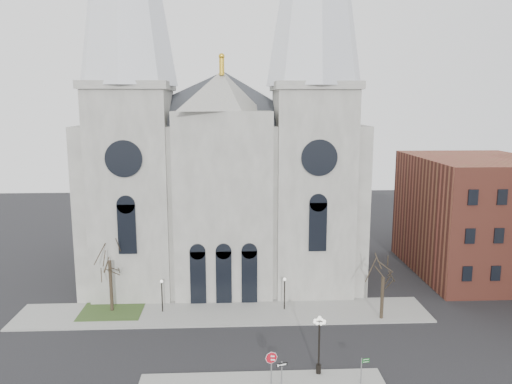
{
  "coord_description": "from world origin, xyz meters",
  "views": [
    {
      "loc": [
        0.96,
        -34.95,
        20.24
      ],
      "look_at": [
        3.01,
        8.0,
        12.6
      ],
      "focal_mm": 35.0,
      "sensor_mm": 36.0,
      "label": 1
    }
  ],
  "objects_px": {
    "one_way_sign": "(282,369)",
    "globe_lamp": "(319,337)",
    "stop_sign": "(271,361)",
    "street_name_sign": "(362,368)"
  },
  "relations": [
    {
      "from": "one_way_sign",
      "to": "globe_lamp",
      "type": "bearing_deg",
      "value": 11.41
    },
    {
      "from": "stop_sign",
      "to": "globe_lamp",
      "type": "relative_size",
      "value": 0.55
    },
    {
      "from": "globe_lamp",
      "to": "one_way_sign",
      "type": "height_order",
      "value": "globe_lamp"
    },
    {
      "from": "one_way_sign",
      "to": "street_name_sign",
      "type": "distance_m",
      "value": 5.86
    },
    {
      "from": "stop_sign",
      "to": "globe_lamp",
      "type": "bearing_deg",
      "value": 27.2
    },
    {
      "from": "stop_sign",
      "to": "globe_lamp",
      "type": "xyz_separation_m",
      "value": [
        3.69,
        1.33,
        1.08
      ]
    },
    {
      "from": "street_name_sign",
      "to": "globe_lamp",
      "type": "bearing_deg",
      "value": 139.56
    },
    {
      "from": "stop_sign",
      "to": "one_way_sign",
      "type": "bearing_deg",
      "value": -13.58
    },
    {
      "from": "stop_sign",
      "to": "one_way_sign",
      "type": "height_order",
      "value": "stop_sign"
    },
    {
      "from": "globe_lamp",
      "to": "one_way_sign",
      "type": "bearing_deg",
      "value": -151.39
    }
  ]
}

